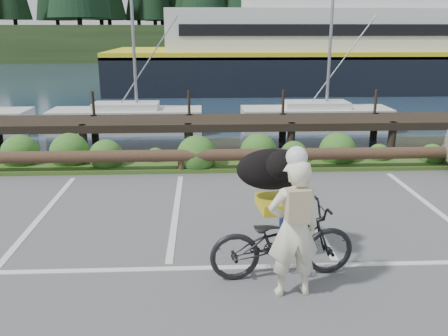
{
  "coord_description": "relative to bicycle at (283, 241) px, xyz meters",
  "views": [
    {
      "loc": [
        0.54,
        -6.87,
        3.49
      ],
      "look_at": [
        0.92,
        1.24,
        1.1
      ],
      "focal_mm": 38.0,
      "sensor_mm": 36.0,
      "label": 1
    }
  ],
  "objects": [
    {
      "name": "ground",
      "position": [
        -1.68,
        0.67,
        -0.56
      ],
      "size": [
        72.0,
        72.0,
        0.0
      ],
      "primitive_type": "plane",
      "color": "#4E4E51"
    },
    {
      "name": "vegetation_strip",
      "position": [
        -1.68,
        5.97,
        -0.51
      ],
      "size": [
        34.0,
        1.6,
        0.1
      ],
      "primitive_type": "cube",
      "color": "#3D5B21",
      "rests_on": "ground"
    },
    {
      "name": "cyclist",
      "position": [
        0.05,
        -0.49,
        0.4
      ],
      "size": [
        0.74,
        0.53,
        1.92
      ],
      "primitive_type": "imported",
      "rotation": [
        0.0,
        0.0,
        3.24
      ],
      "color": "white",
      "rests_on": "ground"
    },
    {
      "name": "harbor_backdrop",
      "position": [
        -1.29,
        79.14,
        -0.56
      ],
      "size": [
        170.0,
        160.0,
        30.0
      ],
      "color": "#1B2C42",
      "rests_on": "ground"
    },
    {
      "name": "bicycle",
      "position": [
        0.0,
        0.0,
        0.0
      ],
      "size": [
        2.18,
        0.95,
        1.11
      ],
      "primitive_type": "imported",
      "rotation": [
        0.0,
        0.0,
        1.67
      ],
      "color": "black",
      "rests_on": "ground"
    },
    {
      "name": "dog",
      "position": [
        -0.07,
        0.68,
        0.88
      ],
      "size": [
        0.65,
        1.16,
        0.64
      ],
      "primitive_type": "ellipsoid",
      "rotation": [
        0.0,
        0.0,
        1.67
      ],
      "color": "black",
      "rests_on": "bicycle"
    },
    {
      "name": "log_rail",
      "position": [
        -1.68,
        5.27,
        -0.56
      ],
      "size": [
        32.0,
        0.3,
        0.6
      ],
      "primitive_type": null,
      "color": "#443021",
      "rests_on": "ground"
    }
  ]
}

